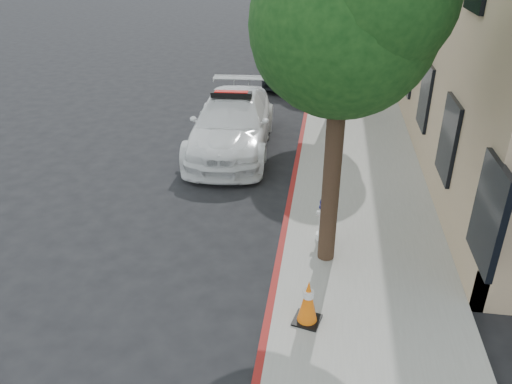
{
  "coord_description": "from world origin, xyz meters",
  "views": [
    {
      "loc": [
        2.75,
        -9.68,
        5.39
      ],
      "look_at": [
        1.5,
        -1.26,
        1.0
      ],
      "focal_mm": 35.0,
      "sensor_mm": 36.0,
      "label": 1
    }
  ],
  "objects": [
    {
      "name": "traffic_cone",
      "position": [
        2.66,
        -3.77,
        0.52
      ],
      "size": [
        0.47,
        0.47,
        0.75
      ],
      "rotation": [
        0.0,
        0.0,
        -0.24
      ],
      "color": "black",
      "rests_on": "sidewalk"
    },
    {
      "name": "sidewalk",
      "position": [
        3.6,
        10.0,
        0.07
      ],
      "size": [
        3.2,
        50.0,
        0.15
      ],
      "primitive_type": "cube",
      "color": "gray",
      "rests_on": "ground"
    },
    {
      "name": "tree_near",
      "position": [
        2.93,
        -2.01,
        4.27
      ],
      "size": [
        2.92,
        2.82,
        5.62
      ],
      "color": "black",
      "rests_on": "sidewalk"
    },
    {
      "name": "curb_strip",
      "position": [
        2.06,
        10.0,
        0.07
      ],
      "size": [
        0.12,
        50.0,
        0.15
      ],
      "primitive_type": "cube",
      "color": "maroon",
      "rests_on": "ground"
    },
    {
      "name": "police_car",
      "position": [
        0.17,
        3.21,
        0.76
      ],
      "size": [
        2.42,
        5.33,
        1.66
      ],
      "rotation": [
        0.0,
        0.0,
        0.06
      ],
      "color": "white",
      "rests_on": "ground"
    },
    {
      "name": "parked_car_mid",
      "position": [
        1.2,
        10.79,
        0.82
      ],
      "size": [
        2.05,
        4.85,
        1.64
      ],
      "primitive_type": "imported",
      "rotation": [
        0.0,
        0.0,
        -0.03
      ],
      "color": "black",
      "rests_on": "ground"
    },
    {
      "name": "parked_car_far",
      "position": [
        1.17,
        17.64,
        0.67
      ],
      "size": [
        1.49,
        4.1,
        1.34
      ],
      "primitive_type": "imported",
      "rotation": [
        0.0,
        0.0,
        -0.02
      ],
      "color": "black",
      "rests_on": "ground"
    },
    {
      "name": "ground",
      "position": [
        0.0,
        0.0,
        0.0
      ],
      "size": [
        120.0,
        120.0,
        0.0
      ],
      "primitive_type": "plane",
      "color": "black",
      "rests_on": "ground"
    },
    {
      "name": "fire_hydrant",
      "position": [
        2.86,
        -1.38,
        0.58
      ],
      "size": [
        0.38,
        0.34,
        0.89
      ],
      "rotation": [
        0.0,
        0.0,
        -0.17
      ],
      "color": "silver",
      "rests_on": "sidewalk"
    }
  ]
}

